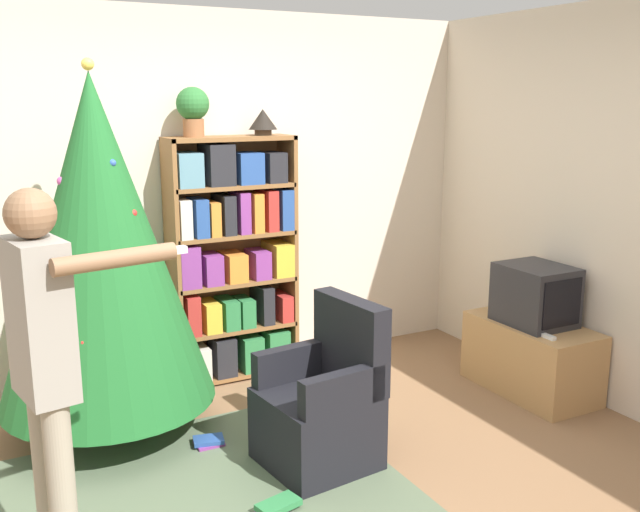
{
  "coord_description": "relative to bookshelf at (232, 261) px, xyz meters",
  "views": [
    {
      "loc": [
        -1.55,
        -2.91,
        2.0
      ],
      "look_at": [
        0.44,
        0.87,
        1.05
      ],
      "focal_mm": 40.0,
      "sensor_mm": 36.0,
      "label": 1
    }
  ],
  "objects": [
    {
      "name": "christmas_tree",
      "position": [
        -0.99,
        -0.49,
        0.31
      ],
      "size": [
        1.26,
        1.26,
        2.21
      ],
      "color": "#4C3323",
      "rests_on": "ground_plane"
    },
    {
      "name": "standing_person",
      "position": [
        -1.47,
        -1.81,
        0.13
      ],
      "size": [
        0.68,
        0.46,
        1.67
      ],
      "rotation": [
        0.0,
        0.0,
        -1.39
      ],
      "color": "#9E937F",
      "rests_on": "ground_plane"
    },
    {
      "name": "wall_back",
      "position": [
        -0.19,
        0.23,
        0.43
      ],
      "size": [
        8.0,
        0.1,
        2.6
      ],
      "color": "beige",
      "rests_on": "ground_plane"
    },
    {
      "name": "game_remote",
      "position": [
        1.57,
        -1.49,
        -0.36
      ],
      "size": [
        0.04,
        0.12,
        0.02
      ],
      "color": "white",
      "rests_on": "tv_stand"
    },
    {
      "name": "ground_plane",
      "position": [
        -0.19,
        -1.75,
        -0.87
      ],
      "size": [
        14.0,
        14.0,
        0.0
      ],
      "primitive_type": "plane",
      "color": "#846042"
    },
    {
      "name": "book_pile_by_chair",
      "position": [
        -0.46,
        -1.76,
        -0.84
      ],
      "size": [
        0.24,
        0.16,
        0.06
      ],
      "color": "#843889",
      "rests_on": "ground_plane"
    },
    {
      "name": "potted_plant",
      "position": [
        -0.24,
        0.01,
        1.07
      ],
      "size": [
        0.22,
        0.22,
        0.33
      ],
      "color": "#935B38",
      "rests_on": "bookshelf"
    },
    {
      "name": "bookshelf",
      "position": [
        0.0,
        0.0,
        0.0
      ],
      "size": [
        0.9,
        0.3,
        1.74
      ],
      "color": "brown",
      "rests_on": "ground_plane"
    },
    {
      "name": "book_pile_near_tree",
      "position": [
        -0.53,
        -0.94,
        -0.84
      ],
      "size": [
        0.2,
        0.15,
        0.04
      ],
      "color": "#843889",
      "rests_on": "ground_plane"
    },
    {
      "name": "armchair",
      "position": [
        -0.02,
        -1.42,
        -0.54
      ],
      "size": [
        0.63,
        0.62,
        0.92
      ],
      "rotation": [
        0.0,
        0.0,
        -1.46
      ],
      "color": "black",
      "rests_on": "ground_plane"
    },
    {
      "name": "television",
      "position": [
        1.71,
        -1.22,
        -0.17
      ],
      "size": [
        0.4,
        0.48,
        0.4
      ],
      "color": "#28282D",
      "rests_on": "tv_stand"
    },
    {
      "name": "tv_stand",
      "position": [
        1.71,
        -1.22,
        -0.62
      ],
      "size": [
        0.48,
        0.91,
        0.49
      ],
      "color": "tan",
      "rests_on": "ground_plane"
    },
    {
      "name": "table_lamp",
      "position": [
        0.26,
        0.01,
        0.98
      ],
      "size": [
        0.2,
        0.2,
        0.18
      ],
      "color": "#473828",
      "rests_on": "bookshelf"
    }
  ]
}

